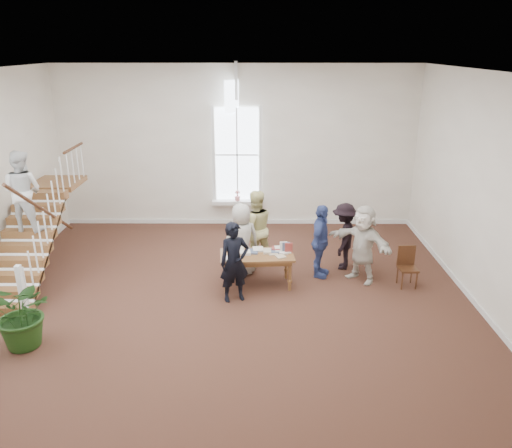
{
  "coord_description": "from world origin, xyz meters",
  "views": [
    {
      "loc": [
        0.61,
        -9.34,
        4.94
      ],
      "look_at": [
        0.55,
        0.4,
        1.44
      ],
      "focal_mm": 35.0,
      "sensor_mm": 36.0,
      "label": 1
    }
  ],
  "objects_px": {
    "elderly_woman": "(241,240)",
    "woman_cluster_a": "(320,241)",
    "library_table": "(258,257)",
    "police_officer": "(234,262)",
    "side_chair": "(407,264)",
    "woman_cluster_c": "(363,244)",
    "woman_cluster_b": "(344,236)",
    "person_yellow": "(255,228)",
    "floor_plant": "(23,313)"
  },
  "relations": [
    {
      "from": "elderly_woman",
      "to": "woman_cluster_a",
      "type": "height_order",
      "value": "woman_cluster_a"
    },
    {
      "from": "library_table",
      "to": "woman_cluster_a",
      "type": "relative_size",
      "value": 0.96
    },
    {
      "from": "police_officer",
      "to": "woman_cluster_a",
      "type": "distance_m",
      "value": 2.18
    },
    {
      "from": "elderly_woman",
      "to": "woman_cluster_a",
      "type": "bearing_deg",
      "value": 157.48
    },
    {
      "from": "side_chair",
      "to": "woman_cluster_a",
      "type": "bearing_deg",
      "value": 163.07
    },
    {
      "from": "police_officer",
      "to": "woman_cluster_c",
      "type": "relative_size",
      "value": 0.97
    },
    {
      "from": "police_officer",
      "to": "woman_cluster_b",
      "type": "xyz_separation_m",
      "value": [
        2.46,
        1.58,
        -0.05
      ]
    },
    {
      "from": "person_yellow",
      "to": "woman_cluster_c",
      "type": "relative_size",
      "value": 1.06
    },
    {
      "from": "police_officer",
      "to": "floor_plant",
      "type": "height_order",
      "value": "police_officer"
    },
    {
      "from": "library_table",
      "to": "woman_cluster_c",
      "type": "xyz_separation_m",
      "value": [
        2.29,
        0.27,
        0.22
      ]
    },
    {
      "from": "police_officer",
      "to": "floor_plant",
      "type": "relative_size",
      "value": 1.31
    },
    {
      "from": "woman_cluster_c",
      "to": "police_officer",
      "type": "bearing_deg",
      "value": -114.51
    },
    {
      "from": "library_table",
      "to": "woman_cluster_b",
      "type": "distance_m",
      "value": 2.2
    },
    {
      "from": "person_yellow",
      "to": "woman_cluster_b",
      "type": "distance_m",
      "value": 2.07
    },
    {
      "from": "elderly_woman",
      "to": "floor_plant",
      "type": "xyz_separation_m",
      "value": [
        -3.62,
        -2.96,
        -0.19
      ]
    },
    {
      "from": "elderly_woman",
      "to": "woman_cluster_c",
      "type": "bearing_deg",
      "value": 154.49
    },
    {
      "from": "floor_plant",
      "to": "police_officer",
      "type": "bearing_deg",
      "value": 25.87
    },
    {
      "from": "library_table",
      "to": "person_yellow",
      "type": "bearing_deg",
      "value": 89.06
    },
    {
      "from": "library_table",
      "to": "floor_plant",
      "type": "bearing_deg",
      "value": -153.72
    },
    {
      "from": "police_officer",
      "to": "elderly_woman",
      "type": "height_order",
      "value": "police_officer"
    },
    {
      "from": "person_yellow",
      "to": "woman_cluster_c",
      "type": "xyz_separation_m",
      "value": [
        2.36,
        -0.82,
        -0.05
      ]
    },
    {
      "from": "person_yellow",
      "to": "library_table",
      "type": "bearing_deg",
      "value": 76.34
    },
    {
      "from": "elderly_woman",
      "to": "side_chair",
      "type": "bearing_deg",
      "value": 152.58
    },
    {
      "from": "person_yellow",
      "to": "floor_plant",
      "type": "bearing_deg",
      "value": 24.24
    },
    {
      "from": "person_yellow",
      "to": "police_officer",
      "type": "bearing_deg",
      "value": 59.97
    },
    {
      "from": "elderly_woman",
      "to": "floor_plant",
      "type": "height_order",
      "value": "elderly_woman"
    },
    {
      "from": "police_officer",
      "to": "person_yellow",
      "type": "xyz_separation_m",
      "value": [
        0.4,
        1.75,
        0.08
      ]
    },
    {
      "from": "elderly_woman",
      "to": "floor_plant",
      "type": "distance_m",
      "value": 4.68
    },
    {
      "from": "police_officer",
      "to": "floor_plant",
      "type": "bearing_deg",
      "value": -174.32
    },
    {
      "from": "person_yellow",
      "to": "side_chair",
      "type": "distance_m",
      "value": 3.49
    },
    {
      "from": "police_officer",
      "to": "woman_cluster_c",
      "type": "distance_m",
      "value": 2.91
    },
    {
      "from": "woman_cluster_b",
      "to": "library_table",
      "type": "bearing_deg",
      "value": -49.61
    },
    {
      "from": "elderly_woman",
      "to": "floor_plant",
      "type": "bearing_deg",
      "value": 20.53
    },
    {
      "from": "elderly_woman",
      "to": "woman_cluster_c",
      "type": "xyz_separation_m",
      "value": [
        2.66,
        -0.32,
        0.03
      ]
    },
    {
      "from": "woman_cluster_a",
      "to": "floor_plant",
      "type": "height_order",
      "value": "woman_cluster_a"
    },
    {
      "from": "library_table",
      "to": "woman_cluster_c",
      "type": "height_order",
      "value": "woman_cluster_c"
    },
    {
      "from": "woman_cluster_a",
      "to": "woman_cluster_c",
      "type": "height_order",
      "value": "woman_cluster_c"
    },
    {
      "from": "elderly_woman",
      "to": "woman_cluster_b",
      "type": "distance_m",
      "value": 2.38
    },
    {
      "from": "library_table",
      "to": "side_chair",
      "type": "bearing_deg",
      "value": -3.78
    },
    {
      "from": "floor_plant",
      "to": "side_chair",
      "type": "relative_size",
      "value": 1.44
    },
    {
      "from": "police_officer",
      "to": "woman_cluster_a",
      "type": "xyz_separation_m",
      "value": [
        1.86,
        1.13,
        0.0
      ]
    },
    {
      "from": "library_table",
      "to": "person_yellow",
      "type": "height_order",
      "value": "person_yellow"
    },
    {
      "from": "police_officer",
      "to": "elderly_woman",
      "type": "relative_size",
      "value": 1.01
    },
    {
      "from": "police_officer",
      "to": "side_chair",
      "type": "height_order",
      "value": "police_officer"
    },
    {
      "from": "police_officer",
      "to": "woman_cluster_c",
      "type": "bearing_deg",
      "value": -1.51
    },
    {
      "from": "person_yellow",
      "to": "woman_cluster_a",
      "type": "relative_size",
      "value": 1.09
    },
    {
      "from": "person_yellow",
      "to": "woman_cluster_a",
      "type": "distance_m",
      "value": 1.59
    },
    {
      "from": "woman_cluster_a",
      "to": "woman_cluster_c",
      "type": "relative_size",
      "value": 0.97
    },
    {
      "from": "police_officer",
      "to": "side_chair",
      "type": "xyz_separation_m",
      "value": [
        3.7,
        0.7,
        -0.35
      ]
    },
    {
      "from": "side_chair",
      "to": "police_officer",
      "type": "bearing_deg",
      "value": -172.94
    }
  ]
}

